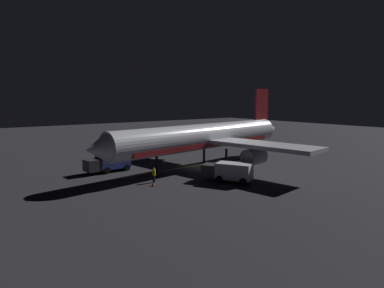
% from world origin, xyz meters
% --- Properties ---
extents(ground_plane, '(180.00, 180.00, 0.20)m').
position_xyz_m(ground_plane, '(0.00, 0.00, -0.10)').
color(ground_plane, '#29292F').
extents(apron_guide_stripe, '(1.36, 18.00, 0.01)m').
position_xyz_m(apron_guide_stripe, '(1.27, 4.00, 0.00)').
color(apron_guide_stripe, gold).
rests_on(apron_guide_stripe, ground_plane).
extents(airliner, '(33.12, 37.76, 11.39)m').
position_xyz_m(airliner, '(0.09, -0.61, 4.22)').
color(airliner, silver).
rests_on(airliner, ground_plane).
extents(baggage_truck, '(2.68, 6.24, 2.30)m').
position_xyz_m(baggage_truck, '(5.07, 12.10, 1.20)').
color(baggage_truck, navy).
rests_on(baggage_truck, ground_plane).
extents(catering_truck, '(6.17, 4.53, 2.31)m').
position_xyz_m(catering_truck, '(-8.75, 3.14, 1.20)').
color(catering_truck, silver).
rests_on(catering_truck, ground_plane).
extents(ground_crew_worker, '(0.40, 0.40, 1.74)m').
position_xyz_m(ground_crew_worker, '(-3.63, 10.31, 0.89)').
color(ground_crew_worker, black).
rests_on(ground_crew_worker, ground_plane).
extents(traffic_cone_near_left, '(0.50, 0.50, 0.55)m').
position_xyz_m(traffic_cone_near_left, '(-2.37, 4.62, 0.25)').
color(traffic_cone_near_left, '#EA590F').
rests_on(traffic_cone_near_left, ground_plane).
extents(traffic_cone_near_right, '(0.50, 0.50, 0.55)m').
position_xyz_m(traffic_cone_near_right, '(4.87, 3.61, 0.25)').
color(traffic_cone_near_right, '#EA590F').
rests_on(traffic_cone_near_right, ground_plane).
extents(traffic_cone_under_wing, '(0.50, 0.50, 0.55)m').
position_xyz_m(traffic_cone_under_wing, '(-5.05, 11.24, 0.25)').
color(traffic_cone_under_wing, '#EA590F').
rests_on(traffic_cone_under_wing, ground_plane).
extents(traffic_cone_far, '(0.50, 0.50, 0.55)m').
position_xyz_m(traffic_cone_far, '(2.80, 2.35, 0.25)').
color(traffic_cone_far, '#EA590F').
rests_on(traffic_cone_far, ground_plane).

